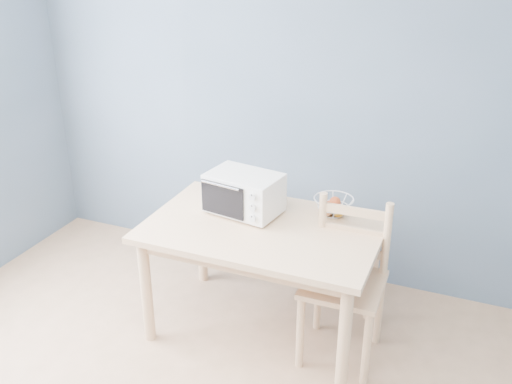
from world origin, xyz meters
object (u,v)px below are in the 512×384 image
at_px(fruit_basket, 333,206).
at_px(dining_table, 263,240).
at_px(dining_chair, 345,284).
at_px(toaster_oven, 242,192).

bearing_deg(fruit_basket, dining_table, -139.44).
bearing_deg(fruit_basket, dining_chair, -60.57).
xyz_separation_m(dining_table, dining_chair, (0.53, -0.01, -0.17)).
xyz_separation_m(fruit_basket, dining_chair, (0.18, -0.31, -0.33)).
relative_size(toaster_oven, dining_chair, 0.50).
distance_m(fruit_basket, dining_chair, 0.49).
bearing_deg(toaster_oven, dining_table, -23.43).
height_order(toaster_oven, fruit_basket, toaster_oven).
relative_size(dining_table, fruit_basket, 4.45).
bearing_deg(dining_table, dining_chair, -1.30).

